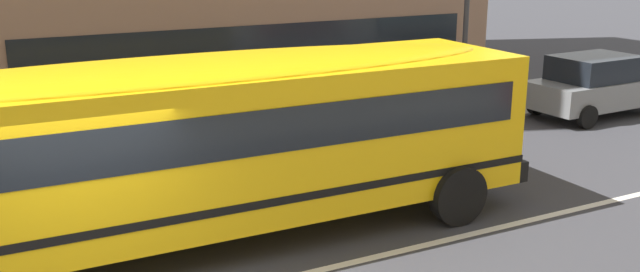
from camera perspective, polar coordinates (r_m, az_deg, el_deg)
name	(u,v)px	position (r m, az deg, el deg)	size (l,w,h in m)	color
sidewalk_far	(31,164)	(16.26, -22.22, -2.11)	(120.00, 3.00, 0.01)	gray
school_bus	(168,139)	(10.82, -12.13, -0.27)	(13.07, 3.18, 2.92)	yellow
parked_car_grey_under_tree	(596,85)	(20.42, 21.28, 3.84)	(3.95, 1.97, 1.64)	gray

